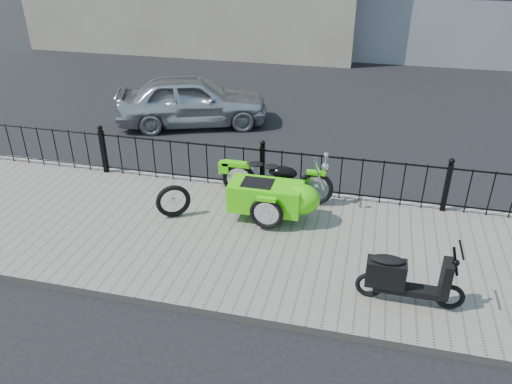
% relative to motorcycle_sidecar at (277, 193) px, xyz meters
% --- Properties ---
extents(ground, '(120.00, 120.00, 0.00)m').
position_rel_motorcycle_sidecar_xyz_m(ground, '(-0.49, -0.34, -0.59)').
color(ground, black).
rests_on(ground, ground).
extents(sidewalk, '(30.00, 3.80, 0.12)m').
position_rel_motorcycle_sidecar_xyz_m(sidewalk, '(-0.49, -0.84, -0.53)').
color(sidewalk, slate).
rests_on(sidewalk, ground).
extents(curb, '(30.00, 0.10, 0.12)m').
position_rel_motorcycle_sidecar_xyz_m(curb, '(-0.49, 1.10, -0.53)').
color(curb, gray).
rests_on(curb, ground).
extents(iron_fence, '(14.11, 0.11, 1.08)m').
position_rel_motorcycle_sidecar_xyz_m(iron_fence, '(-0.49, 0.96, -0.01)').
color(iron_fence, black).
rests_on(iron_fence, sidewalk).
extents(motorcycle_sidecar, '(2.28, 1.48, 0.98)m').
position_rel_motorcycle_sidecar_xyz_m(motorcycle_sidecar, '(0.00, 0.00, 0.00)').
color(motorcycle_sidecar, black).
rests_on(motorcycle_sidecar, sidewalk).
extents(scooter, '(1.51, 0.44, 1.02)m').
position_rel_motorcycle_sidecar_xyz_m(scooter, '(2.20, -1.89, -0.08)').
color(scooter, black).
rests_on(scooter, sidewalk).
extents(spare_tire, '(0.59, 0.42, 0.64)m').
position_rel_motorcycle_sidecar_xyz_m(spare_tire, '(-1.83, -0.46, -0.15)').
color(spare_tire, black).
rests_on(spare_tire, sidewalk).
extents(sedan_car, '(4.36, 2.91, 1.38)m').
position_rel_motorcycle_sidecar_xyz_m(sedan_car, '(-3.27, 4.49, 0.10)').
color(sedan_car, '#AEB0B5').
rests_on(sedan_car, ground).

